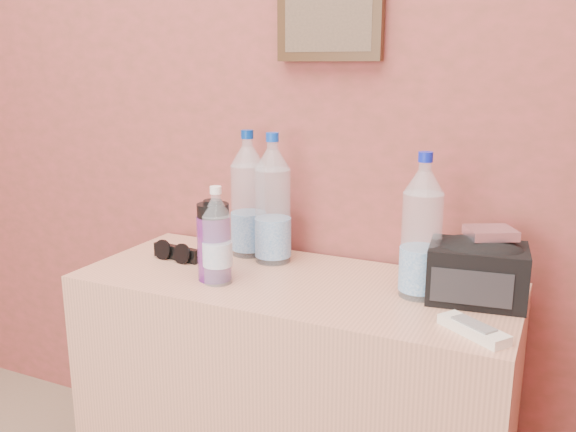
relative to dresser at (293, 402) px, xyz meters
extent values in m
plane|color=#A54244|center=(-0.23, 0.26, 0.99)|extent=(4.00, 0.00, 4.00)
cube|color=#A38058|center=(0.00, 0.00, 0.00)|extent=(1.15, 0.48, 0.72)
cylinder|color=silver|center=(-0.21, 0.15, 0.52)|extent=(0.10, 0.10, 0.32)
cylinder|color=#063391|center=(-0.21, 0.15, 0.72)|extent=(0.04, 0.04, 0.02)
cylinder|color=#ABC1D3|center=(-0.12, 0.12, 0.52)|extent=(0.10, 0.10, 0.32)
cylinder|color=#0C40BC|center=(-0.12, 0.12, 0.72)|extent=(0.04, 0.04, 0.02)
cylinder|color=silver|center=(0.32, 0.03, 0.51)|extent=(0.10, 0.10, 0.31)
cylinder|color=#0E1FBC|center=(0.32, 0.03, 0.70)|extent=(0.03, 0.03, 0.02)
cylinder|color=silver|center=(-0.17, -0.10, 0.47)|extent=(0.07, 0.07, 0.22)
cylinder|color=white|center=(-0.17, -0.10, 0.60)|extent=(0.03, 0.03, 0.02)
cylinder|color=purple|center=(-0.19, -0.08, 0.44)|extent=(0.09, 0.09, 0.17)
cylinder|color=black|center=(-0.19, -0.08, 0.55)|extent=(0.08, 0.08, 0.04)
cube|color=white|center=(0.48, -0.14, 0.37)|extent=(0.16, 0.13, 0.02)
cube|color=white|center=(0.48, 0.08, 0.52)|extent=(0.14, 0.13, 0.02)
camera|label=1|loc=(0.63, -1.38, 0.91)|focal=38.00mm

